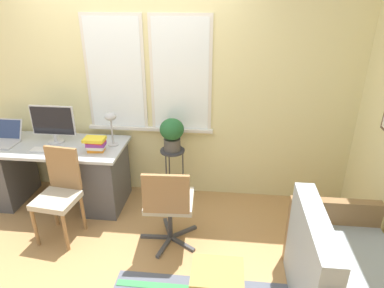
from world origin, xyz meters
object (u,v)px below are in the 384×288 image
object	(u,v)px
desk_lamp	(111,121)
folding_stool	(217,275)
couch_loveseat	(342,280)
laptop	(3,139)
book_stack	(96,144)
potted_plant	(172,133)
mouse	(71,150)
keyboard	(47,150)
monitor	(53,123)
desk_chair_wooden	(59,192)
plant_stand	(173,156)
office_chair_swivel	(169,203)

from	to	relation	value
desk_lamp	folding_stool	world-z (taller)	desk_lamp
couch_loveseat	folding_stool	distance (m)	0.96
laptop	book_stack	world-z (taller)	laptop
potted_plant	mouse	bearing A→B (deg)	-163.99
laptop	mouse	xyz separation A→B (m)	(0.85, -0.13, -0.04)
desk_lamp	folding_stool	distance (m)	1.99
keyboard	couch_loveseat	xyz separation A→B (m)	(2.82, -1.07, -0.45)
monitor	keyboard	xyz separation A→B (m)	(0.01, -0.23, -0.22)
desk_lamp	desk_chair_wooden	xyz separation A→B (m)	(-0.37, -0.63, -0.54)
couch_loveseat	desk_chair_wooden	bearing A→B (deg)	75.23
keyboard	mouse	bearing A→B (deg)	2.23
monitor	plant_stand	size ratio (longest dim) A/B	0.73
keyboard	potted_plant	distance (m)	1.35
keyboard	mouse	distance (m)	0.26
desk_lamp	potted_plant	world-z (taller)	desk_lamp
keyboard	potted_plant	xyz separation A→B (m)	(1.30, 0.31, 0.13)
book_stack	plant_stand	bearing A→B (deg)	18.38
keyboard	couch_loveseat	distance (m)	3.05
monitor	desk_chair_wooden	xyz separation A→B (m)	(0.29, -0.63, -0.48)
desk_lamp	office_chair_swivel	world-z (taller)	desk_lamp
laptop	desk_chair_wooden	size ratio (longest dim) A/B	0.38
keyboard	plant_stand	distance (m)	1.35
mouse	book_stack	size ratio (longest dim) A/B	0.27
mouse	desk_lamp	world-z (taller)	desk_lamp
mouse	folding_stool	xyz separation A→B (m)	(1.62, -1.21, -0.37)
keyboard	desk_chair_wooden	distance (m)	0.55
keyboard	couch_loveseat	size ratio (longest dim) A/B	0.30
mouse	folding_stool	world-z (taller)	mouse
mouse	couch_loveseat	size ratio (longest dim) A/B	0.05
laptop	desk_chair_wooden	xyz separation A→B (m)	(0.87, -0.54, -0.30)
desk_lamp	book_stack	bearing A→B (deg)	-125.69
laptop	monitor	bearing A→B (deg)	8.83
couch_loveseat	monitor	bearing A→B (deg)	65.36
office_chair_swivel	couch_loveseat	distance (m)	1.58
couch_loveseat	potted_plant	distance (m)	2.13
desk_lamp	folding_stool	xyz separation A→B (m)	(1.22, -1.43, -0.64)
monitor	desk_chair_wooden	distance (m)	0.85
desk_lamp	potted_plant	bearing A→B (deg)	7.01
monitor	folding_stool	size ratio (longest dim) A/B	1.12
desk_chair_wooden	folding_stool	bearing A→B (deg)	-20.05
desk_lamp	couch_loveseat	size ratio (longest dim) A/B	0.33
mouse	couch_loveseat	distance (m)	2.82
couch_loveseat	plant_stand	distance (m)	2.07
desk_lamp	couch_loveseat	bearing A→B (deg)	-30.88
office_chair_swivel	folding_stool	distance (m)	0.91
monitor	book_stack	world-z (taller)	monitor
desk_lamp	plant_stand	world-z (taller)	desk_lamp
plant_stand	folding_stool	size ratio (longest dim) A/B	1.54
keyboard	folding_stool	xyz separation A→B (m)	(1.88, -1.20, -0.36)
keyboard	potted_plant	size ratio (longest dim) A/B	0.93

